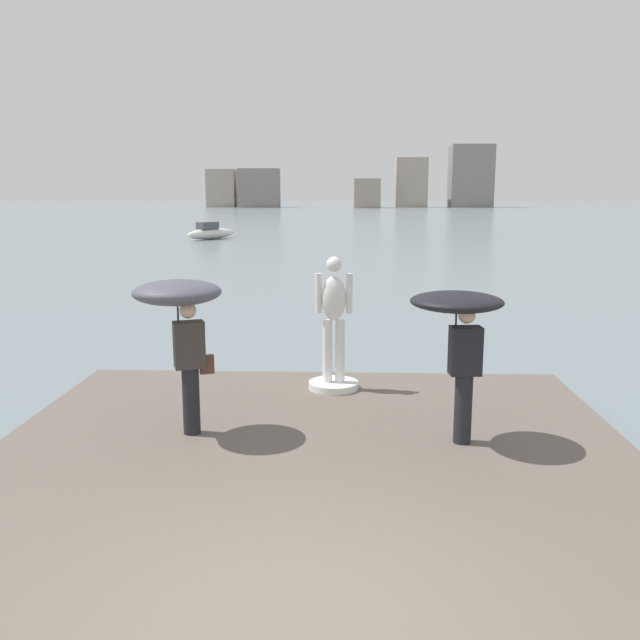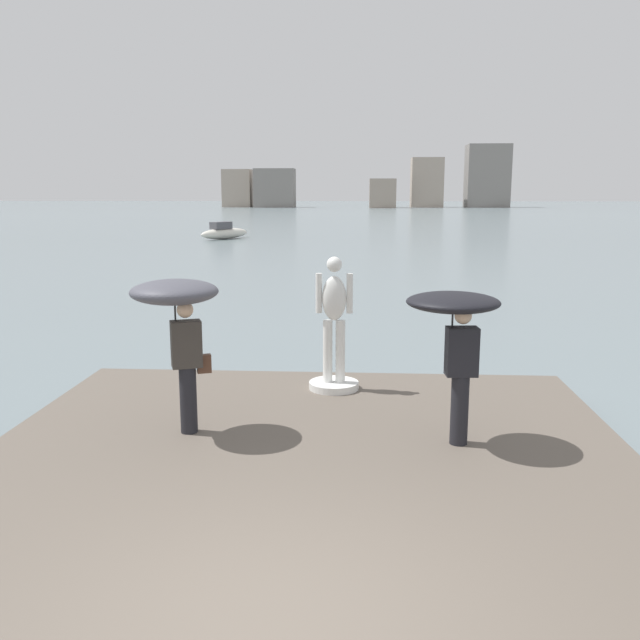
{
  "view_description": "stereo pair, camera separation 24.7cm",
  "coord_description": "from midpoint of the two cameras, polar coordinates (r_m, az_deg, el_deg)",
  "views": [
    {
      "loc": [
        0.4,
        -4.45,
        3.5
      ],
      "look_at": [
        0.0,
        5.81,
        1.55
      ],
      "focal_mm": 38.22,
      "sensor_mm": 36.0,
      "label": 1
    },
    {
      "loc": [
        0.64,
        -4.44,
        3.5
      ],
      "look_at": [
        0.0,
        5.81,
        1.55
      ],
      "focal_mm": 38.22,
      "sensor_mm": 36.0,
      "label": 2
    }
  ],
  "objects": [
    {
      "name": "distant_skyline",
      "position": [
        151.58,
        4.77,
        11.35
      ],
      "size": [
        62.26,
        12.44,
        13.37
      ],
      "color": "#A89989",
      "rests_on": "ground"
    },
    {
      "name": "boat_near",
      "position": [
        51.23,
        -9.28,
        7.24
      ],
      "size": [
        3.4,
        4.53,
        1.27
      ],
      "color": "silver",
      "rests_on": "ground"
    },
    {
      "name": "onlooker_left",
      "position": [
        8.76,
        -12.42,
        0.91
      ],
      "size": [
        1.43,
        1.43,
        2.01
      ],
      "color": "black",
      "rests_on": "pier"
    },
    {
      "name": "ground_plane",
      "position": [
        44.59,
        1.55,
        6.24
      ],
      "size": [
        400.0,
        400.0,
        0.0
      ],
      "primitive_type": "plane",
      "color": "slate"
    },
    {
      "name": "statue_white_figure",
      "position": [
        10.7,
        0.5,
        -1.4
      ],
      "size": [
        0.79,
        0.79,
        2.11
      ],
      "color": "white",
      "rests_on": "pier"
    },
    {
      "name": "pier",
      "position": [
        7.26,
        -2.23,
        -16.28
      ],
      "size": [
        7.95,
        10.0,
        0.4
      ],
      "primitive_type": "cube",
      "color": "#60564C",
      "rests_on": "ground"
    },
    {
      "name": "onlooker_right",
      "position": [
        8.42,
        10.73,
        -0.04
      ],
      "size": [
        1.22,
        1.22,
        1.9
      ],
      "color": "black",
      "rests_on": "pier"
    }
  ]
}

